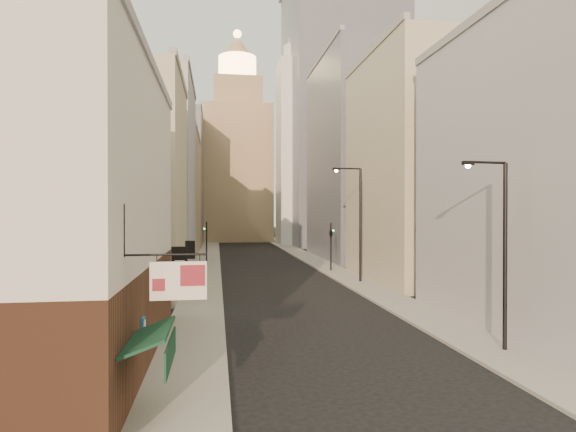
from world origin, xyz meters
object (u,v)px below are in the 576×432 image
at_px(traffic_light_left, 207,235).
at_px(traffic_light_right, 331,235).
at_px(clock_tower, 237,158).
at_px(streetlamp_near, 501,244).
at_px(streetlamp_mid, 358,217).
at_px(white_tower, 299,145).

xyz_separation_m(traffic_light_left, traffic_light_right, (12.67, -7.33, 0.27)).
bearing_deg(traffic_light_right, clock_tower, -77.94).
bearing_deg(clock_tower, streetlamp_near, -84.73).
bearing_deg(traffic_light_right, streetlamp_mid, 97.86).
distance_m(white_tower, traffic_light_left, 40.63).
bearing_deg(streetlamp_mid, white_tower, 82.31).
bearing_deg(traffic_light_right, traffic_light_left, -25.34).
bearing_deg(white_tower, streetlamp_near, -92.68).
xyz_separation_m(clock_tower, white_tower, (11.00, -14.00, 0.97)).
bearing_deg(traffic_light_left, streetlamp_near, 111.35).
height_order(clock_tower, traffic_light_right, clock_tower).
bearing_deg(streetlamp_mid, traffic_light_left, 127.00).
bearing_deg(traffic_light_right, streetlamp_near, 95.94).
distance_m(clock_tower, streetlamp_near, 85.20).
relative_size(streetlamp_near, streetlamp_mid, 0.84).
bearing_deg(clock_tower, streetlamp_mid, -83.18).
relative_size(traffic_light_left, traffic_light_right, 1.00).
distance_m(clock_tower, streetlamp_mid, 64.72).
xyz_separation_m(streetlamp_near, traffic_light_right, (-0.61, 28.64, -0.95)).
relative_size(streetlamp_near, traffic_light_left, 1.66).
height_order(streetlamp_mid, traffic_light_right, streetlamp_mid).
bearing_deg(streetlamp_near, white_tower, 82.28).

